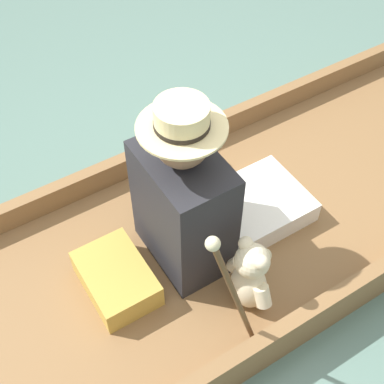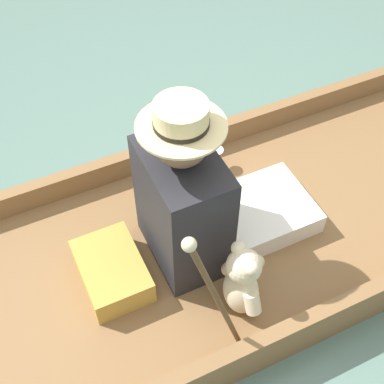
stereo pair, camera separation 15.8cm
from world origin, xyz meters
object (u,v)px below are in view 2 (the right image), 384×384
(teddy_bear, at_px, (242,282))
(wine_glass, at_px, (216,154))
(seated_person, at_px, (200,201))
(walking_cane, at_px, (214,293))

(teddy_bear, relative_size, wine_glass, 3.23)
(wine_glass, bearing_deg, teddy_bear, -19.82)
(seated_person, distance_m, wine_glass, 0.53)
(seated_person, xyz_separation_m, walking_cane, (0.50, -0.20, 0.19))
(wine_glass, xyz_separation_m, walking_cane, (0.90, -0.48, 0.40))
(teddy_bear, distance_m, walking_cane, 0.40)
(seated_person, distance_m, teddy_bear, 0.37)
(wine_glass, bearing_deg, walking_cane, -28.15)
(teddy_bear, height_order, wine_glass, teddy_bear)
(teddy_bear, xyz_separation_m, walking_cane, (0.15, -0.21, 0.31))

